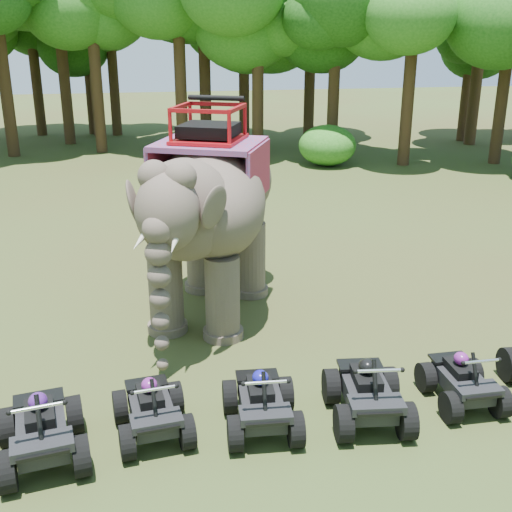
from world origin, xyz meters
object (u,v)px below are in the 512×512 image
at_px(atv_0, 40,422).
at_px(atv_4, 463,374).
at_px(atv_1, 151,403).
at_px(elephant, 209,212).
at_px(atv_3, 368,385).
at_px(atv_2, 261,396).

bearing_deg(atv_0, atv_4, -7.16).
bearing_deg(atv_1, elephant, 65.00).
height_order(atv_0, atv_3, atv_0).
distance_m(atv_2, atv_3, 1.80).
xyz_separation_m(atv_1, atv_2, (1.77, -0.15, 0.02)).
xyz_separation_m(atv_0, atv_4, (7.05, 0.30, -0.08)).
xyz_separation_m(elephant, atv_0, (-3.16, -4.92, -1.76)).
distance_m(atv_1, atv_4, 5.38).
xyz_separation_m(elephant, atv_4, (3.89, -4.62, -1.84)).
bearing_deg(atv_2, atv_0, -173.26).
height_order(elephant, atv_2, elephant).
bearing_deg(atv_3, atv_0, -172.24).
relative_size(atv_0, atv_4, 1.15).
bearing_deg(atv_2, atv_3, 1.49).
xyz_separation_m(atv_2, atv_3, (1.80, -0.06, 0.04)).
bearing_deg(elephant, atv_4, -26.09).
distance_m(atv_0, atv_1, 1.70).
relative_size(atv_1, atv_3, 0.91).
distance_m(atv_1, atv_3, 3.58).
bearing_deg(atv_4, atv_2, -178.48).
bearing_deg(atv_3, atv_4, 11.69).
bearing_deg(elephant, atv_1, -84.19).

